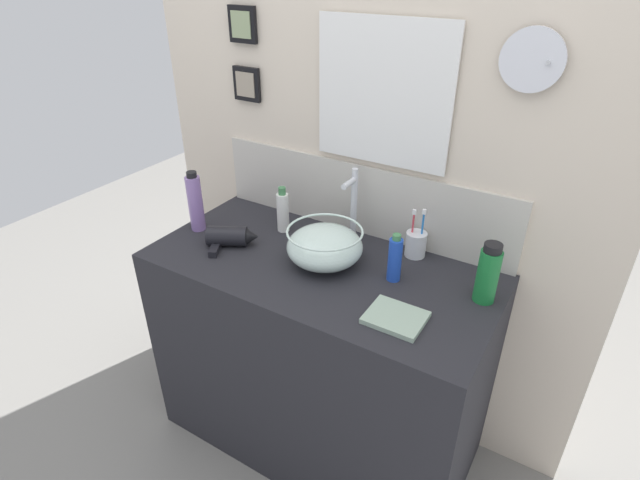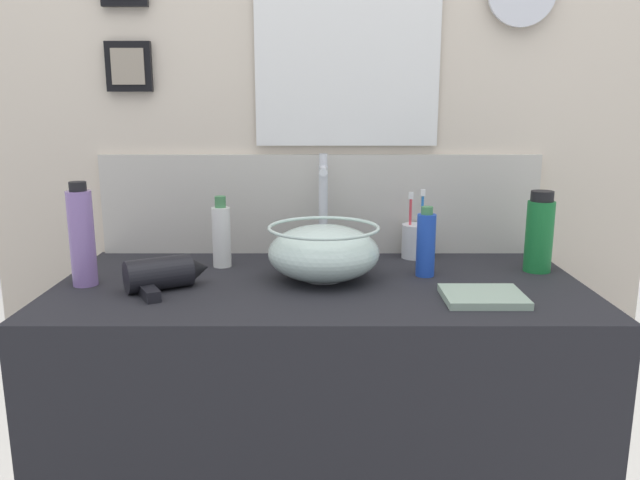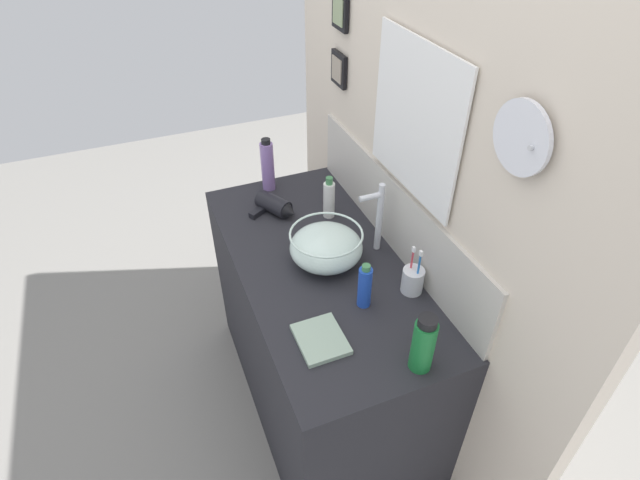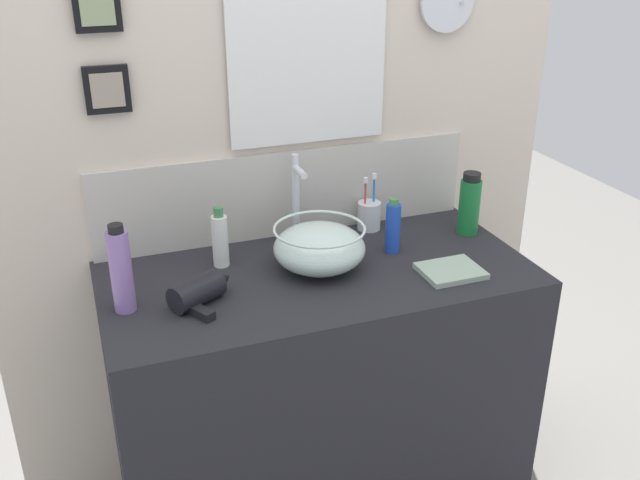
{
  "view_description": "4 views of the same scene",
  "coord_description": "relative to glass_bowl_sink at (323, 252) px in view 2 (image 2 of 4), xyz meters",
  "views": [
    {
      "loc": [
        0.76,
        -1.23,
        1.79
      ],
      "look_at": [
        0.0,
        0.0,
        0.96
      ],
      "focal_mm": 28.0,
      "sensor_mm": 36.0,
      "label": 1
    },
    {
      "loc": [
        0.0,
        -1.39,
        1.27
      ],
      "look_at": [
        0.0,
        0.0,
        0.96
      ],
      "focal_mm": 35.0,
      "sensor_mm": 36.0,
      "label": 2
    },
    {
      "loc": [
        1.27,
        -0.51,
        2.05
      ],
      "look_at": [
        0.0,
        0.0,
        0.96
      ],
      "focal_mm": 28.0,
      "sensor_mm": 36.0,
      "label": 3
    },
    {
      "loc": [
        -0.62,
        -1.68,
        1.78
      ],
      "look_at": [
        0.0,
        0.0,
        0.96
      ],
      "focal_mm": 40.0,
      "sensor_mm": 36.0,
      "label": 4
    }
  ],
  "objects": [
    {
      "name": "shampoo_bottle",
      "position": [
        0.24,
        0.03,
        0.01
      ],
      "size": [
        0.04,
        0.04,
        0.17
      ],
      "color": "blue",
      "rests_on": "vanity_counter"
    },
    {
      "name": "lotion_bottle",
      "position": [
        -0.55,
        -0.04,
        0.05
      ],
      "size": [
        0.06,
        0.06,
        0.24
      ],
      "color": "#8C6BB2",
      "rests_on": "vanity_counter"
    },
    {
      "name": "spray_bottle",
      "position": [
        0.53,
        0.07,
        0.03
      ],
      "size": [
        0.07,
        0.07,
        0.2
      ],
      "color": "#197233",
      "rests_on": "vanity_counter"
    },
    {
      "name": "hair_drier",
      "position": [
        -0.35,
        -0.08,
        -0.03
      ],
      "size": [
        0.2,
        0.19,
        0.07
      ],
      "color": "black",
      "rests_on": "vanity_counter"
    },
    {
      "name": "vanity_counter",
      "position": [
        -0.01,
        -0.02,
        -0.5
      ],
      "size": [
        1.21,
        0.59,
        0.86
      ],
      "primitive_type": "cube",
      "color": "#232328",
      "rests_on": "ground"
    },
    {
      "name": "toothbrush_cup",
      "position": [
        0.25,
        0.21,
        -0.02
      ],
      "size": [
        0.07,
        0.07,
        0.18
      ],
      "color": "silver",
      "rests_on": "vanity_counter"
    },
    {
      "name": "faucet",
      "position": [
        -0.0,
        0.2,
        0.09
      ],
      "size": [
        0.02,
        0.09,
        0.28
      ],
      "color": "silver",
      "rests_on": "vanity_counter"
    },
    {
      "name": "glass_bowl_sink",
      "position": [
        0.0,
        0.0,
        0.0
      ],
      "size": [
        0.26,
        0.26,
        0.13
      ],
      "color": "silver",
      "rests_on": "vanity_counter"
    },
    {
      "name": "soap_dispenser",
      "position": [
        -0.26,
        0.12,
        0.01
      ],
      "size": [
        0.05,
        0.05,
        0.18
      ],
      "color": "white",
      "rests_on": "vanity_counter"
    },
    {
      "name": "hand_towel",
      "position": [
        0.34,
        -0.16,
        -0.06
      ],
      "size": [
        0.17,
        0.14,
        0.02
      ],
      "primitive_type": "cube",
      "color": "#99B29E",
      "rests_on": "vanity_counter"
    },
    {
      "name": "back_panel",
      "position": [
        -0.01,
        0.3,
        0.37
      ],
      "size": [
        1.8,
        0.09,
        2.59
      ],
      "color": "beige",
      "rests_on": "ground"
    }
  ]
}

